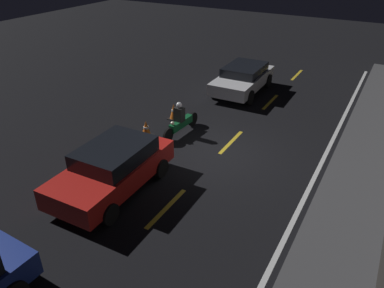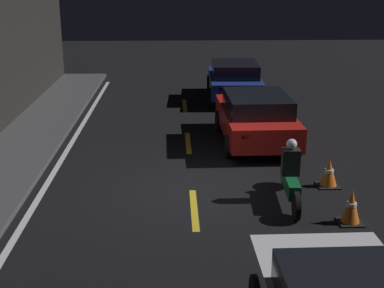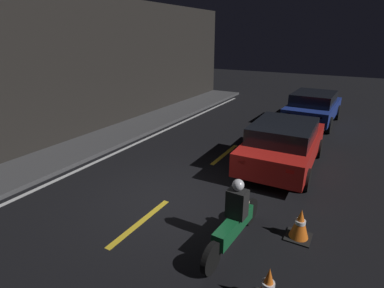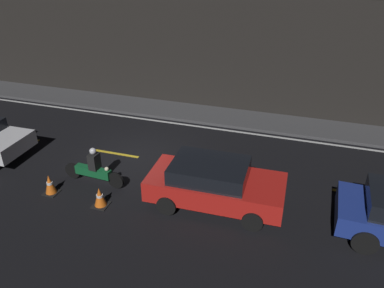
% 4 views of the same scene
% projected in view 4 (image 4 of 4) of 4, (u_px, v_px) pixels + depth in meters
% --- Properties ---
extents(ground_plane, '(56.00, 56.00, 0.00)m').
position_uv_depth(ground_plane, '(139.00, 157.00, 14.22)').
color(ground_plane, black).
extents(raised_curb, '(28.00, 1.94, 0.13)m').
position_uv_depth(raised_curb, '(178.00, 111.00, 17.99)').
color(raised_curb, '#424244').
rests_on(raised_curb, ground).
extents(building_front, '(28.00, 0.30, 5.26)m').
position_uv_depth(building_front, '(185.00, 52.00, 17.73)').
color(building_front, black).
rests_on(building_front, ground).
extents(lane_dash_b, '(2.00, 0.14, 0.01)m').
position_uv_depth(lane_dash_b, '(19.00, 137.00, 15.69)').
color(lane_dash_b, gold).
rests_on(lane_dash_b, ground).
extents(lane_dash_c, '(2.00, 0.14, 0.01)m').
position_uv_depth(lane_dash_c, '(115.00, 153.00, 14.49)').
color(lane_dash_c, gold).
rests_on(lane_dash_c, ground).
extents(lane_dash_d, '(2.00, 0.14, 0.01)m').
position_uv_depth(lane_dash_d, '(229.00, 172.00, 13.28)').
color(lane_dash_d, gold).
rests_on(lane_dash_d, ground).
extents(lane_dash_e, '(2.00, 0.14, 0.01)m').
position_uv_depth(lane_dash_e, '(365.00, 195.00, 12.08)').
color(lane_dash_e, gold).
rests_on(lane_dash_e, ground).
extents(lane_solid_kerb, '(25.20, 0.14, 0.01)m').
position_uv_depth(lane_solid_kerb, '(169.00, 122.00, 17.00)').
color(lane_solid_kerb, silver).
rests_on(lane_solid_kerb, ground).
extents(taxi_red, '(4.16, 2.04, 1.43)m').
position_uv_depth(taxi_red, '(214.00, 183.00, 11.35)').
color(taxi_red, red).
rests_on(taxi_red, ground).
extents(motorcycle, '(2.27, 0.38, 1.35)m').
position_uv_depth(motorcycle, '(93.00, 169.00, 12.46)').
color(motorcycle, black).
rests_on(motorcycle, ground).
extents(traffic_cone_near, '(0.46, 0.46, 0.68)m').
position_uv_depth(traffic_cone_near, '(50.00, 184.00, 12.03)').
color(traffic_cone_near, black).
rests_on(traffic_cone_near, ground).
extents(traffic_cone_mid, '(0.49, 0.49, 0.64)m').
position_uv_depth(traffic_cone_mid, '(100.00, 197.00, 11.45)').
color(traffic_cone_mid, black).
rests_on(traffic_cone_mid, ground).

